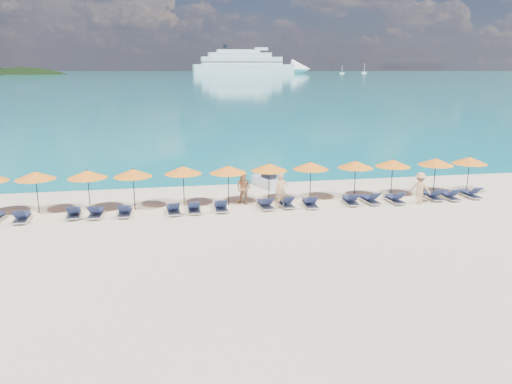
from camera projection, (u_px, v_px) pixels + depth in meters
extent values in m
plane|color=beige|center=(268.00, 233.00, 23.10)|extent=(1400.00, 1400.00, 0.00)
cube|color=#1FA9B2|center=(165.00, 73.00, 652.63)|extent=(1600.00, 1300.00, 0.01)
ellipsoid|color=black|center=(26.00, 108.00, 539.31)|extent=(162.00, 126.00, 85.50)
cube|color=white|center=(244.00, 69.00, 580.77)|extent=(117.18, 24.90, 10.60)
cone|color=white|center=(301.00, 69.00, 595.22)|extent=(24.04, 24.04, 23.31)
cube|color=white|center=(242.00, 61.00, 578.01)|extent=(93.78, 20.98, 8.48)
cube|color=white|center=(240.00, 55.00, 576.03)|extent=(72.74, 18.19, 5.30)
cube|color=white|center=(238.00, 51.00, 574.56)|extent=(49.34, 14.27, 3.71)
cube|color=black|center=(242.00, 62.00, 578.40)|extent=(94.95, 21.23, 0.95)
cube|color=black|center=(242.00, 59.00, 577.50)|extent=(92.61, 20.73, 0.95)
cylinder|color=black|center=(225.00, 47.00, 570.51)|extent=(4.66, 4.66, 5.83)
cube|color=white|center=(342.00, 73.00, 589.73)|extent=(5.33, 1.78, 1.42)
cylinder|color=white|center=(342.00, 69.00, 588.61)|extent=(0.32, 0.32, 8.88)
cube|color=white|center=(364.00, 73.00, 636.10)|extent=(6.51, 2.17, 1.74)
cylinder|color=white|center=(364.00, 68.00, 634.72)|extent=(0.39, 0.39, 10.86)
cube|color=silver|center=(267.00, 182.00, 32.05)|extent=(1.70, 2.55, 0.55)
cube|color=black|center=(269.00, 176.00, 31.79)|extent=(0.83, 1.11, 0.35)
cylinder|color=black|center=(262.00, 172.00, 32.41)|extent=(0.53, 0.26, 0.06)
imported|color=tan|center=(281.00, 191.00, 26.82)|extent=(0.78, 0.56, 1.97)
imported|color=tan|center=(244.00, 188.00, 27.68)|extent=(1.01, 0.93, 1.81)
imported|color=tan|center=(420.00, 188.00, 27.71)|extent=(1.28, 1.02, 1.80)
cylinder|color=black|center=(37.00, 193.00, 25.94)|extent=(0.05, 0.05, 2.20)
cone|color=orange|center=(35.00, 175.00, 25.71)|extent=(2.10, 2.10, 0.42)
sphere|color=black|center=(35.00, 171.00, 25.66)|extent=(0.08, 0.08, 0.08)
cylinder|color=black|center=(89.00, 191.00, 26.23)|extent=(0.05, 0.05, 2.20)
cone|color=orange|center=(87.00, 174.00, 26.01)|extent=(2.10, 2.10, 0.42)
sphere|color=black|center=(87.00, 170.00, 25.95)|extent=(0.08, 0.08, 0.08)
cylinder|color=black|center=(134.00, 190.00, 26.57)|extent=(0.05, 0.05, 2.20)
cone|color=orange|center=(133.00, 173.00, 26.35)|extent=(2.10, 2.10, 0.42)
sphere|color=black|center=(133.00, 169.00, 26.29)|extent=(0.08, 0.08, 0.08)
cylinder|color=black|center=(184.00, 187.00, 27.28)|extent=(0.05, 0.05, 2.20)
cone|color=orange|center=(183.00, 170.00, 27.05)|extent=(2.10, 2.10, 0.42)
sphere|color=black|center=(183.00, 166.00, 27.00)|extent=(0.08, 0.08, 0.08)
cylinder|color=black|center=(228.00, 186.00, 27.47)|extent=(0.05, 0.05, 2.20)
cone|color=orange|center=(228.00, 169.00, 27.25)|extent=(2.10, 2.10, 0.42)
sphere|color=black|center=(228.00, 165.00, 27.19)|extent=(0.08, 0.08, 0.08)
cylinder|color=black|center=(269.00, 183.00, 28.09)|extent=(0.05, 0.05, 2.20)
cone|color=orange|center=(269.00, 167.00, 27.87)|extent=(2.10, 2.10, 0.42)
sphere|color=black|center=(269.00, 163.00, 27.81)|extent=(0.08, 0.08, 0.08)
cylinder|color=black|center=(310.00, 181.00, 28.50)|extent=(0.05, 0.05, 2.20)
cone|color=orange|center=(311.00, 166.00, 28.27)|extent=(2.10, 2.10, 0.42)
sphere|color=black|center=(311.00, 162.00, 28.22)|extent=(0.08, 0.08, 0.08)
cylinder|color=black|center=(355.00, 180.00, 28.87)|extent=(0.05, 0.05, 2.20)
cone|color=orange|center=(356.00, 164.00, 28.65)|extent=(2.10, 2.10, 0.42)
sphere|color=black|center=(356.00, 161.00, 28.60)|extent=(0.08, 0.08, 0.08)
cylinder|color=black|center=(392.00, 178.00, 29.26)|extent=(0.05, 0.05, 2.20)
cone|color=orange|center=(393.00, 163.00, 29.04)|extent=(2.10, 2.10, 0.42)
sphere|color=black|center=(393.00, 159.00, 28.98)|extent=(0.08, 0.08, 0.08)
cylinder|color=black|center=(435.00, 177.00, 29.65)|extent=(0.05, 0.05, 2.20)
cone|color=orange|center=(436.00, 162.00, 29.43)|extent=(2.10, 2.10, 0.42)
sphere|color=black|center=(436.00, 158.00, 29.37)|extent=(0.08, 0.08, 0.08)
cylinder|color=black|center=(468.00, 175.00, 30.11)|extent=(0.05, 0.05, 2.20)
cone|color=orange|center=(470.00, 160.00, 29.89)|extent=(2.10, 2.10, 0.42)
sphere|color=black|center=(470.00, 157.00, 29.84)|extent=(0.08, 0.08, 0.08)
cube|color=silver|center=(22.00, 219.00, 24.75)|extent=(0.69, 1.72, 0.06)
cube|color=#1C254A|center=(23.00, 214.00, 24.94)|extent=(0.59, 1.12, 0.04)
cube|color=#1C254A|center=(19.00, 214.00, 24.13)|extent=(0.57, 0.56, 0.43)
cube|color=silver|center=(74.00, 215.00, 25.44)|extent=(0.76, 1.75, 0.06)
cube|color=#1C254A|center=(74.00, 210.00, 25.63)|extent=(0.64, 1.14, 0.04)
cube|color=#1C254A|center=(72.00, 210.00, 24.82)|extent=(0.59, 0.58, 0.43)
cube|color=silver|center=(97.00, 214.00, 25.52)|extent=(0.74, 1.74, 0.06)
cube|color=#1C254A|center=(97.00, 210.00, 25.72)|extent=(0.63, 1.14, 0.04)
cube|color=#1C254A|center=(94.00, 209.00, 24.89)|extent=(0.59, 0.58, 0.43)
cube|color=silver|center=(125.00, 213.00, 25.72)|extent=(0.66, 1.71, 0.06)
cube|color=#1C254A|center=(125.00, 209.00, 25.92)|extent=(0.58, 1.11, 0.04)
cube|color=#1C254A|center=(123.00, 208.00, 25.09)|extent=(0.56, 0.55, 0.43)
cube|color=silver|center=(173.00, 211.00, 26.11)|extent=(0.74, 1.74, 0.06)
cube|color=#1C254A|center=(173.00, 207.00, 26.31)|extent=(0.63, 1.14, 0.04)
cube|color=#1C254A|center=(174.00, 206.00, 25.50)|extent=(0.59, 0.57, 0.43)
cube|color=silver|center=(194.00, 209.00, 26.34)|extent=(0.64, 1.71, 0.06)
cube|color=#1C254A|center=(194.00, 205.00, 26.54)|extent=(0.56, 1.11, 0.04)
cube|color=#1C254A|center=(194.00, 205.00, 25.72)|extent=(0.56, 0.54, 0.43)
cube|color=silver|center=(221.00, 208.00, 26.65)|extent=(0.65, 1.71, 0.06)
cube|color=#1C254A|center=(220.00, 204.00, 26.85)|extent=(0.57, 1.11, 0.04)
cube|color=#1C254A|center=(222.00, 203.00, 26.02)|extent=(0.56, 0.55, 0.43)
cube|color=silver|center=(265.00, 206.00, 27.07)|extent=(0.74, 1.74, 0.06)
cube|color=#1C254A|center=(264.00, 202.00, 27.27)|extent=(0.63, 1.14, 0.04)
cube|color=#1C254A|center=(268.00, 201.00, 26.46)|extent=(0.59, 0.57, 0.43)
cube|color=silver|center=(285.00, 204.00, 27.34)|extent=(0.76, 1.75, 0.06)
cube|color=#1C254A|center=(284.00, 200.00, 27.54)|extent=(0.64, 1.14, 0.04)
cube|color=#1C254A|center=(289.00, 200.00, 26.73)|extent=(0.59, 0.58, 0.43)
cube|color=silver|center=(310.00, 204.00, 27.35)|extent=(0.73, 1.74, 0.06)
cube|color=#1C254A|center=(309.00, 200.00, 27.55)|extent=(0.62, 1.13, 0.04)
cube|color=#1C254A|center=(312.00, 200.00, 26.72)|extent=(0.59, 0.57, 0.43)
cube|color=silver|center=(350.00, 202.00, 27.86)|extent=(0.76, 1.75, 0.06)
cube|color=#1C254A|center=(349.00, 198.00, 28.07)|extent=(0.64, 1.14, 0.04)
cube|color=#1C254A|center=(353.00, 197.00, 27.23)|extent=(0.59, 0.58, 0.43)
cube|color=silver|center=(370.00, 201.00, 28.09)|extent=(0.74, 1.74, 0.06)
cube|color=#1C254A|center=(368.00, 197.00, 28.29)|extent=(0.63, 1.14, 0.04)
cube|color=#1C254A|center=(375.00, 196.00, 27.48)|extent=(0.59, 0.58, 0.43)
cube|color=silver|center=(394.00, 200.00, 28.20)|extent=(0.69, 1.72, 0.06)
cube|color=#1C254A|center=(392.00, 196.00, 28.40)|extent=(0.59, 1.12, 0.04)
cube|color=#1C254A|center=(399.00, 195.00, 27.58)|extent=(0.57, 0.56, 0.43)
cube|color=silver|center=(432.00, 197.00, 28.87)|extent=(0.70, 1.73, 0.06)
cube|color=#1C254A|center=(430.00, 193.00, 29.07)|extent=(0.60, 1.13, 0.04)
cube|color=#1C254A|center=(437.00, 192.00, 28.24)|extent=(0.58, 0.56, 0.43)
cube|color=silver|center=(449.00, 197.00, 28.92)|extent=(0.70, 1.73, 0.06)
cube|color=#1C254A|center=(447.00, 193.00, 29.12)|extent=(0.60, 1.12, 0.04)
cube|color=#1C254A|center=(454.00, 192.00, 28.29)|extent=(0.57, 0.56, 0.43)
cube|color=silver|center=(469.00, 195.00, 29.34)|extent=(0.64, 1.71, 0.06)
cube|color=#1C254A|center=(467.00, 191.00, 29.53)|extent=(0.56, 1.11, 0.04)
cube|color=#1C254A|center=(476.00, 190.00, 28.71)|extent=(0.56, 0.54, 0.43)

